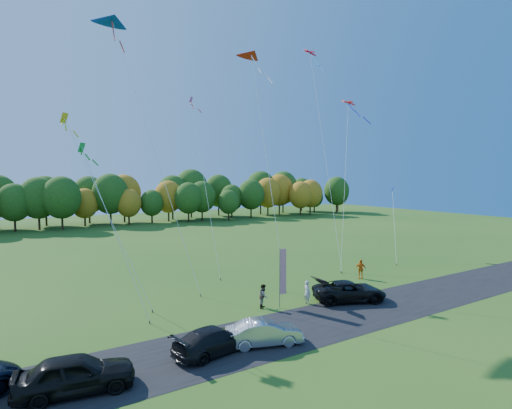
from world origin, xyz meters
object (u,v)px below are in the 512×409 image
black_suv (349,291)px  feather_flag (282,271)px  person_east (360,269)px  silver_sedan (264,332)px

black_suv → feather_flag: (-5.23, 1.44, 1.92)m
black_suv → person_east: bearing=-29.9°
black_suv → silver_sedan: (-9.79, -3.22, -0.06)m
person_east → silver_sedan: bearing=-112.7°
silver_sedan → person_east: size_ratio=2.39×
black_suv → feather_flag: 5.76m
silver_sedan → person_east: 17.22m
black_suv → feather_flag: bearing=97.8°
black_suv → person_east: person_east is taller
silver_sedan → feather_flag: 6.81m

